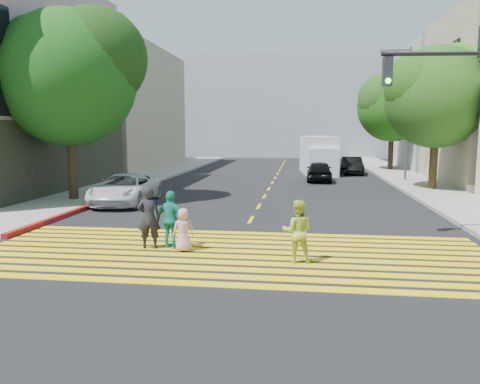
% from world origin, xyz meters
% --- Properties ---
extents(ground, '(120.00, 120.00, 0.00)m').
position_xyz_m(ground, '(0.00, 0.00, 0.00)').
color(ground, black).
extents(sidewalk_left, '(3.00, 40.00, 0.15)m').
position_xyz_m(sidewalk_left, '(-8.50, 22.00, 0.07)').
color(sidewalk_left, gray).
rests_on(sidewalk_left, ground).
extents(sidewalk_right, '(3.00, 60.00, 0.15)m').
position_xyz_m(sidewalk_right, '(8.50, 15.00, 0.07)').
color(sidewalk_right, gray).
rests_on(sidewalk_right, ground).
extents(curb_red, '(0.20, 8.00, 0.16)m').
position_xyz_m(curb_red, '(-6.90, 6.00, 0.08)').
color(curb_red, maroon).
rests_on(curb_red, ground).
extents(crosswalk, '(13.40, 5.30, 0.01)m').
position_xyz_m(crosswalk, '(0.00, 1.28, 0.01)').
color(crosswalk, yellow).
rests_on(crosswalk, ground).
extents(lane_line, '(0.12, 34.40, 0.01)m').
position_xyz_m(lane_line, '(0.00, 22.50, 0.01)').
color(lane_line, yellow).
rests_on(lane_line, ground).
extents(building_left_tan, '(12.00, 16.00, 10.00)m').
position_xyz_m(building_left_tan, '(-16.00, 28.00, 5.00)').
color(building_left_tan, tan).
rests_on(building_left_tan, ground).
extents(building_right_grey, '(10.00, 10.00, 10.00)m').
position_xyz_m(building_right_grey, '(15.00, 30.00, 5.00)').
color(building_right_grey, gray).
rests_on(building_right_grey, ground).
extents(backdrop_block, '(30.00, 8.00, 12.00)m').
position_xyz_m(backdrop_block, '(0.00, 48.00, 6.00)').
color(backdrop_block, gray).
rests_on(backdrop_block, ground).
extents(tree_left, '(6.67, 6.19, 8.53)m').
position_xyz_m(tree_left, '(-8.28, 9.21, 5.75)').
color(tree_left, '#38271A').
rests_on(tree_left, ground).
extents(tree_right_near, '(6.16, 5.89, 7.64)m').
position_xyz_m(tree_right_near, '(8.68, 15.18, 5.17)').
color(tree_right_near, black).
rests_on(tree_right_near, ground).
extents(tree_right_far, '(6.93, 6.83, 7.86)m').
position_xyz_m(tree_right_far, '(8.73, 27.58, 5.31)').
color(tree_right_far, black).
rests_on(tree_right_far, ground).
extents(pedestrian_man, '(0.67, 0.50, 1.70)m').
position_xyz_m(pedestrian_man, '(-2.29, 1.54, 0.85)').
color(pedestrian_man, black).
rests_on(pedestrian_man, ground).
extents(pedestrian_woman, '(0.77, 0.61, 1.54)m').
position_xyz_m(pedestrian_woman, '(1.70, 0.74, 0.77)').
color(pedestrian_woman, '#BDCF41').
rests_on(pedestrian_woman, ground).
extents(pedestrian_child, '(0.66, 0.55, 1.16)m').
position_xyz_m(pedestrian_child, '(-1.29, 1.35, 0.58)').
color(pedestrian_child, pink).
rests_on(pedestrian_child, ground).
extents(pedestrian_extra, '(1.00, 0.69, 1.58)m').
position_xyz_m(pedestrian_extra, '(-1.70, 1.62, 0.79)').
color(pedestrian_extra, teal).
rests_on(pedestrian_extra, ground).
extents(white_sedan, '(2.34, 4.78, 1.31)m').
position_xyz_m(white_sedan, '(-5.84, 8.94, 0.65)').
color(white_sedan, silver).
rests_on(white_sedan, ground).
extents(dark_car_near, '(1.59, 3.85, 1.31)m').
position_xyz_m(dark_car_near, '(2.86, 19.30, 0.65)').
color(dark_car_near, black).
rests_on(dark_car_near, ground).
extents(silver_car, '(2.04, 4.96, 1.44)m').
position_xyz_m(silver_car, '(3.75, 29.59, 0.72)').
color(silver_car, '#A2A8BF').
rests_on(silver_car, ground).
extents(dark_car_parked, '(1.37, 3.84, 1.26)m').
position_xyz_m(dark_car_parked, '(5.41, 24.56, 0.63)').
color(dark_car_parked, black).
rests_on(dark_car_parked, ground).
extents(white_van, '(2.76, 6.03, 2.75)m').
position_xyz_m(white_van, '(2.99, 24.47, 1.31)').
color(white_van, silver).
rests_on(white_van, ground).
extents(traffic_signal, '(3.87, 0.59, 5.67)m').
position_xyz_m(traffic_signal, '(6.66, 3.58, 3.67)').
color(traffic_signal, '#2F2F35').
rests_on(traffic_signal, ground).
extents(street_lamp, '(1.84, 0.20, 8.17)m').
position_xyz_m(street_lamp, '(7.98, 19.59, 4.69)').
color(street_lamp, slate).
rests_on(street_lamp, ground).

